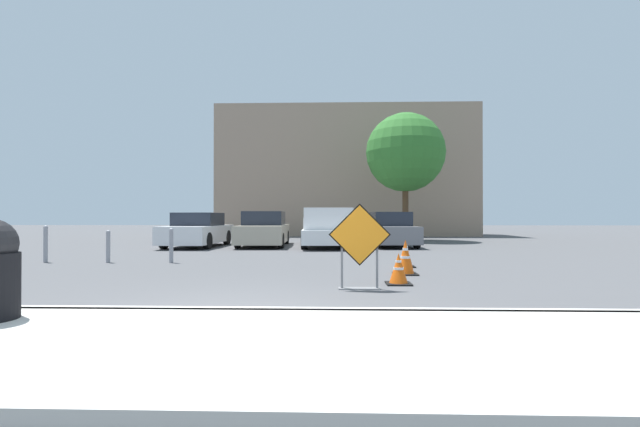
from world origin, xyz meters
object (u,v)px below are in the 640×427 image
Objects in this scene: traffic_cone_second at (405,258)px; parked_car_third at (391,231)px; bollard_second at (108,245)px; bollard_third at (46,243)px; traffic_cone_third at (406,254)px; pickup_truck at (327,230)px; road_closed_sign at (360,242)px; parked_car_nearest at (198,231)px; parked_car_second at (264,230)px; bollard_nearest at (171,244)px; traffic_cone_nearest at (398,269)px.

parked_car_third is (0.90, 8.99, 0.30)m from traffic_cone_second.
bollard_second is (-7.77, 2.19, 0.11)m from traffic_cone_second.
bollard_third reaches higher than bollard_second.
bollard_third reaches higher than traffic_cone_second.
traffic_cone_second is 1.40m from traffic_cone_third.
road_closed_sign is at bearing 91.58° from pickup_truck.
parked_car_nearest is at bearing 120.52° from road_closed_sign.
parked_car_second is 1.10× the size of parked_car_third.
traffic_cone_second is 0.13× the size of pickup_truck.
traffic_cone_third is 7.64m from parked_car_third.
bollard_third is (-7.72, -6.34, -0.18)m from pickup_truck.
road_closed_sign reaches higher than parked_car_second.
bollard_second is (-8.67, -6.80, -0.19)m from parked_car_third.
pickup_truck is (2.74, -0.45, 0.04)m from parked_car_second.
traffic_cone_second is 11.17m from parked_car_nearest.
traffic_cone_third is 0.71× the size of bollard_nearest.
traffic_cone_second is 1.10× the size of traffic_cone_third.
bollard_third is at bearing 180.00° from bollard_nearest.
traffic_cone_nearest is (0.76, 0.59, -0.54)m from road_closed_sign.
traffic_cone_third is 8.06m from bollard_second.
parked_car_second reaches higher than bollard_nearest.
pickup_truck is 8.71m from bollard_second.
parked_car_second is (-4.19, 10.37, 0.40)m from traffic_cone_nearest.
parked_car_second is at bearing -11.51° from pickup_truck.
traffic_cone_nearest is at bearing 96.15° from pickup_truck.
bollard_third is (-3.52, 0.00, 0.04)m from bollard_nearest.
parked_car_nearest is at bearing 101.35° from bollard_nearest.
traffic_cone_second is 6.40m from bollard_nearest.
parked_car_nearest is at bearing 85.47° from bollard_second.
bollard_second is 1.76m from bollard_third.
parked_car_third is at bearing 79.55° from road_closed_sign.
pickup_truck is at bearing 101.98° from traffic_cone_second.
road_closed_sign reaches higher than traffic_cone_second.
traffic_cone_second is at bearing -100.02° from traffic_cone_third.
traffic_cone_nearest is 2.82m from traffic_cone_third.
bollard_third is (-1.76, 0.00, 0.07)m from bollard_second.
bollard_second is (-5.96, -6.34, -0.25)m from pickup_truck.
parked_car_nearest is at bearing 125.06° from traffic_cone_nearest.
road_closed_sign is 1.10m from traffic_cone_nearest.
parked_car_second reaches higher than parked_car_nearest.
parked_car_second is 2.78m from pickup_truck.
road_closed_sign is 0.26× the size of pickup_truck.
parked_car_nearest reaches higher than bollard_third.
traffic_cone_third is 9.00m from parked_car_second.
pickup_truck reaches higher than traffic_cone_second.
traffic_cone_third is at bearing 103.85° from pickup_truck.
traffic_cone_second is at bearing 132.40° from parked_car_nearest.
road_closed_sign is at bearing 105.47° from parked_car_second.
parked_car_third reaches higher than traffic_cone_second.
road_closed_sign is 9.38m from bollard_third.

